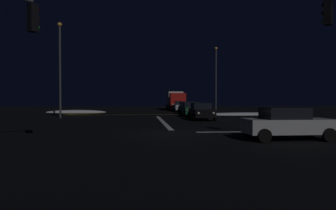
% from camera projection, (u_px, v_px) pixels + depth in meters
% --- Properties ---
extents(ground, '(120.00, 120.00, 0.10)m').
position_uv_depth(ground, '(174.00, 133.00, 18.95)').
color(ground, black).
extents(stop_line_north, '(0.35, 15.09, 0.01)m').
position_uv_depth(stop_line_north, '(163.00, 121.00, 27.69)').
color(stop_line_north, white).
rests_on(stop_line_north, ground).
extents(centre_line_ns, '(22.00, 0.15, 0.01)m').
position_uv_depth(centre_line_ns, '(156.00, 115.00, 39.24)').
color(centre_line_ns, yellow).
rests_on(centre_line_ns, ground).
extents(crosswalk_bar_east, '(15.09, 0.40, 0.01)m').
position_uv_depth(crosswalk_bar_east, '(318.00, 131.00, 19.75)').
color(crosswalk_bar_east, white).
rests_on(crosswalk_bar_east, ground).
extents(snow_bank_left_curb, '(7.14, 1.50, 0.58)m').
position_uv_depth(snow_bank_left_curb, '(76.00, 112.00, 38.91)').
color(snow_bank_left_curb, white).
rests_on(snow_bank_left_curb, ground).
extents(snow_bank_right_curb, '(11.38, 1.50, 0.48)m').
position_uv_depth(snow_bank_right_curb, '(248.00, 115.00, 34.39)').
color(snow_bank_right_curb, white).
rests_on(snow_bank_right_curb, ground).
extents(sedan_black, '(2.02, 4.33, 1.57)m').
position_uv_depth(sedan_black, '(201.00, 111.00, 29.65)').
color(sedan_black, black).
rests_on(sedan_black, ground).
extents(sedan_green, '(2.02, 4.33, 1.57)m').
position_uv_depth(sedan_green, '(191.00, 109.00, 35.45)').
color(sedan_green, '#14512D').
rests_on(sedan_green, ground).
extents(sedan_gray, '(2.02, 4.33, 1.57)m').
position_uv_depth(sedan_gray, '(187.00, 108.00, 40.98)').
color(sedan_gray, slate).
rests_on(sedan_gray, ground).
extents(sedan_white, '(2.02, 4.33, 1.57)m').
position_uv_depth(sedan_white, '(180.00, 106.00, 47.50)').
color(sedan_white, silver).
rests_on(sedan_white, ground).
extents(box_truck, '(2.68, 8.28, 3.08)m').
position_uv_depth(box_truck, '(175.00, 100.00, 53.94)').
color(box_truck, red).
rests_on(box_truck, ground).
extents(sedan_silver_crossing, '(4.33, 2.02, 1.57)m').
position_uv_depth(sedan_silver_crossing, '(287.00, 123.00, 15.64)').
color(sedan_silver_crossing, '#B7B7BC').
rests_on(sedan_silver_crossing, ground).
extents(streetlamp_right_far, '(0.44, 0.44, 9.91)m').
position_uv_depth(streetlamp_right_far, '(216.00, 74.00, 49.97)').
color(streetlamp_right_far, '#424247').
rests_on(streetlamp_right_far, ground).
extents(streetlamp_left_near, '(0.44, 0.44, 9.57)m').
position_uv_depth(streetlamp_left_near, '(60.00, 63.00, 32.26)').
color(streetlamp_left_near, '#424247').
rests_on(streetlamp_left_near, ground).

